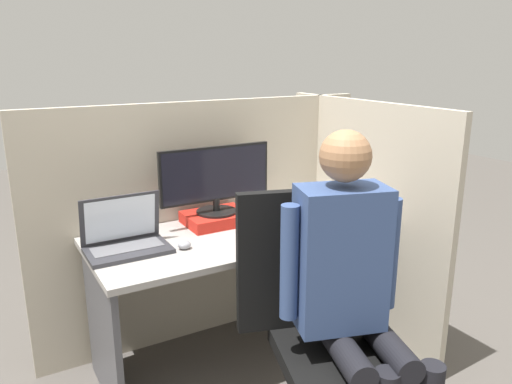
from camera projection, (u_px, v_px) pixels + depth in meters
cubicle_panel_back at (208, 220)px, 2.85m from camera, size 1.98×0.04×1.35m
cubicle_panel_right at (360, 219)px, 2.86m from camera, size 0.04×1.29×1.35m
desk at (238, 264)px, 2.59m from camera, size 1.48×0.66×0.72m
paper_box at (217, 218)px, 2.66m from camera, size 0.33×0.26×0.06m
monitor at (216, 178)px, 2.61m from camera, size 0.62×0.22×0.36m
laptop at (126, 240)px, 2.29m from camera, size 0.37×0.24×0.25m
mouse at (184, 245)px, 2.32m from camera, size 0.06×0.06×0.04m
stapler at (329, 205)px, 2.91m from camera, size 0.05×0.17×0.05m
carrot_toy at (258, 241)px, 2.35m from camera, size 0.05×0.13×0.05m
office_chair at (314, 321)px, 2.08m from camera, size 0.58×0.63×1.06m
person at (353, 281)px, 1.90m from camera, size 0.46×0.52×1.33m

